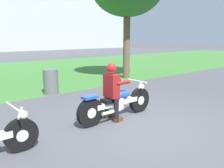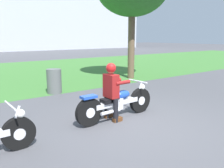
% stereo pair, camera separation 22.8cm
% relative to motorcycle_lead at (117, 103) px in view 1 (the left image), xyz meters
% --- Properties ---
extents(ground, '(120.00, 120.00, 0.00)m').
position_rel_motorcycle_lead_xyz_m(ground, '(0.10, -0.67, -0.40)').
color(ground, '#4C4C51').
extents(grass_verge, '(60.00, 12.00, 0.01)m').
position_rel_motorcycle_lead_xyz_m(grass_verge, '(0.10, 9.20, -0.40)').
color(grass_verge, '#3D7533').
rests_on(grass_verge, ground).
extents(motorcycle_lead, '(2.29, 0.66, 0.89)m').
position_rel_motorcycle_lead_xyz_m(motorcycle_lead, '(0.00, 0.00, 0.00)').
color(motorcycle_lead, black).
rests_on(motorcycle_lead, ground).
extents(rider_lead, '(0.56, 0.48, 1.41)m').
position_rel_motorcycle_lead_xyz_m(rider_lead, '(-0.17, -0.00, 0.42)').
color(rider_lead, black).
rests_on(rider_lead, ground).
extents(trash_can, '(0.52, 0.52, 0.88)m').
position_rel_motorcycle_lead_xyz_m(trash_can, '(-0.23, 3.43, 0.04)').
color(trash_can, '#595E5B').
rests_on(trash_can, ground).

